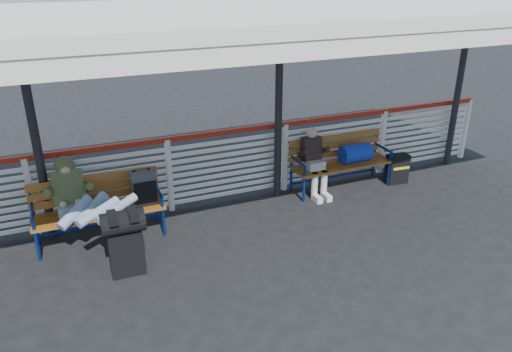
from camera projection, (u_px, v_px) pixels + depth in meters
name	position (u px, v px, depth m)	size (l,w,h in m)	color
ground	(208.00, 272.00, 6.44)	(60.00, 60.00, 0.00)	black
fence	(169.00, 172.00, 7.78)	(12.08, 0.08, 1.24)	silver
canopy	(176.00, 21.00, 5.95)	(12.60, 3.60, 3.16)	silver
luggage_stack	(125.00, 240.00, 6.25)	(0.54, 0.30, 0.88)	black
bench_left	(113.00, 198.00, 7.08)	(1.80, 0.56, 0.95)	#8D561B
bench_right	(347.00, 155.00, 8.65)	(1.80, 0.56, 0.92)	#8D561B
traveler_man	(88.00, 205.00, 6.61)	(0.94, 1.64, 0.77)	#8599B3
companion_person	(314.00, 161.00, 8.38)	(0.32, 0.66, 1.15)	#B9B3A8
suitcase_side	(397.00, 169.00, 8.93)	(0.40, 0.27, 0.53)	black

